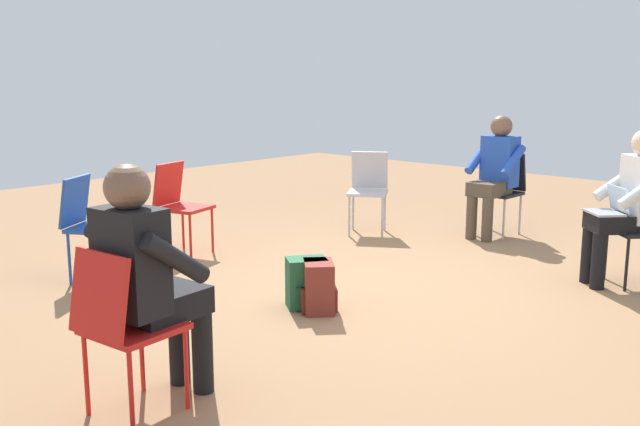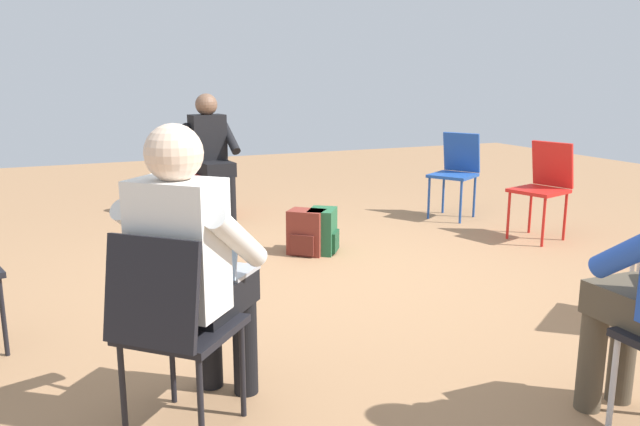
{
  "view_description": "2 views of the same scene",
  "coord_description": "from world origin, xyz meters",
  "px_view_note": "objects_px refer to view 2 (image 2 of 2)",
  "views": [
    {
      "loc": [
        3.27,
        -4.21,
        1.65
      ],
      "look_at": [
        -0.33,
        -0.26,
        0.6
      ],
      "focal_mm": 40.0,
      "sensor_mm": 36.0,
      "label": 1
    },
    {
      "loc": [
        1.86,
        3.84,
        1.41
      ],
      "look_at": [
        0.27,
        0.19,
        0.53
      ],
      "focal_mm": 35.0,
      "sensor_mm": 36.0,
      "label": 2
    }
  ],
  "objects_px": {
    "chair_west": "(544,183)",
    "backpack_by_empty_chair": "(307,235)",
    "chair_northeast": "(171,321)",
    "person_with_laptop": "(193,260)",
    "person_in_black": "(211,149)",
    "chair_south": "(206,167)",
    "backpack_near_laptop_user": "(322,234)",
    "chair_southwest": "(456,169)"
  },
  "relations": [
    {
      "from": "chair_south",
      "to": "backpack_near_laptop_user",
      "type": "xyz_separation_m",
      "value": [
        -0.51,
        1.82,
        -0.34
      ]
    },
    {
      "from": "chair_west",
      "to": "backpack_by_empty_chair",
      "type": "bearing_deg",
      "value": 64.18
    },
    {
      "from": "chair_west",
      "to": "backpack_near_laptop_user",
      "type": "height_order",
      "value": "chair_west"
    },
    {
      "from": "chair_south",
      "to": "person_with_laptop",
      "type": "bearing_deg",
      "value": 70.53
    },
    {
      "from": "person_with_laptop",
      "to": "chair_west",
      "type": "bearing_deg",
      "value": 70.03
    },
    {
      "from": "chair_west",
      "to": "chair_southwest",
      "type": "distance_m",
      "value": 1.04
    },
    {
      "from": "person_with_laptop",
      "to": "person_in_black",
      "type": "relative_size",
      "value": 1.0
    },
    {
      "from": "chair_northeast",
      "to": "backpack_by_empty_chair",
      "type": "xyz_separation_m",
      "value": [
        -1.47,
        -2.24,
        -0.34
      ]
    },
    {
      "from": "person_in_black",
      "to": "backpack_near_laptop_user",
      "type": "bearing_deg",
      "value": 101.1
    },
    {
      "from": "chair_west",
      "to": "person_with_laptop",
      "type": "relative_size",
      "value": 0.69
    },
    {
      "from": "chair_south",
      "to": "backpack_by_empty_chair",
      "type": "height_order",
      "value": "chair_south"
    },
    {
      "from": "person_with_laptop",
      "to": "chair_southwest",
      "type": "bearing_deg",
      "value": 83.53
    },
    {
      "from": "chair_southwest",
      "to": "person_with_laptop",
      "type": "height_order",
      "value": "person_with_laptop"
    },
    {
      "from": "chair_south",
      "to": "person_with_laptop",
      "type": "xyz_separation_m",
      "value": [
        0.98,
        3.92,
        0.2
      ]
    },
    {
      "from": "backpack_near_laptop_user",
      "to": "backpack_by_empty_chair",
      "type": "height_order",
      "value": "same"
    },
    {
      "from": "backpack_near_laptop_user",
      "to": "chair_south",
      "type": "bearing_deg",
      "value": -74.4
    },
    {
      "from": "chair_southwest",
      "to": "chair_south",
      "type": "xyz_separation_m",
      "value": [
        2.28,
        -1.14,
        0.0
      ]
    },
    {
      "from": "chair_south",
      "to": "person_in_black",
      "type": "relative_size",
      "value": 0.69
    },
    {
      "from": "chair_west",
      "to": "backpack_by_empty_chair",
      "type": "relative_size",
      "value": 2.36
    },
    {
      "from": "backpack_near_laptop_user",
      "to": "backpack_by_empty_chair",
      "type": "bearing_deg",
      "value": -6.11
    },
    {
      "from": "chair_southwest",
      "to": "chair_south",
      "type": "height_order",
      "value": "same"
    },
    {
      "from": "backpack_by_empty_chair",
      "to": "chair_southwest",
      "type": "bearing_deg",
      "value": -160.84
    },
    {
      "from": "person_with_laptop",
      "to": "person_in_black",
      "type": "distance_m",
      "value": 3.88
    },
    {
      "from": "chair_south",
      "to": "backpack_by_empty_chair",
      "type": "bearing_deg",
      "value": 96.37
    },
    {
      "from": "chair_southwest",
      "to": "backpack_near_laptop_user",
      "type": "height_order",
      "value": "chair_southwest"
    },
    {
      "from": "chair_northeast",
      "to": "person_with_laptop",
      "type": "bearing_deg",
      "value": 90.0
    },
    {
      "from": "backpack_by_empty_chair",
      "to": "person_in_black",
      "type": "bearing_deg",
      "value": -77.51
    },
    {
      "from": "backpack_by_empty_chair",
      "to": "backpack_near_laptop_user",
      "type": "bearing_deg",
      "value": 173.89
    },
    {
      "from": "chair_northeast",
      "to": "chair_south",
      "type": "xyz_separation_m",
      "value": [
        -1.09,
        -4.05,
        0.0
      ]
    },
    {
      "from": "chair_west",
      "to": "backpack_by_empty_chair",
      "type": "distance_m",
      "value": 2.14
    },
    {
      "from": "backpack_by_empty_chair",
      "to": "person_with_laptop",
      "type": "bearing_deg",
      "value": 57.37
    },
    {
      "from": "person_with_laptop",
      "to": "backpack_by_empty_chair",
      "type": "xyz_separation_m",
      "value": [
        -1.36,
        -2.12,
        -0.53
      ]
    },
    {
      "from": "chair_south",
      "to": "backpack_by_empty_chair",
      "type": "xyz_separation_m",
      "value": [
        -0.38,
        1.8,
        -0.34
      ]
    },
    {
      "from": "chair_southwest",
      "to": "chair_west",
      "type": "bearing_deg",
      "value": 159.66
    },
    {
      "from": "chair_southwest",
      "to": "person_in_black",
      "type": "height_order",
      "value": "person_in_black"
    },
    {
      "from": "person_in_black",
      "to": "backpack_near_laptop_user",
      "type": "xyz_separation_m",
      "value": [
        -0.49,
        1.65,
        -0.54
      ]
    },
    {
      "from": "person_in_black",
      "to": "chair_west",
      "type": "bearing_deg",
      "value": 135.24
    },
    {
      "from": "chair_west",
      "to": "person_with_laptop",
      "type": "height_order",
      "value": "person_with_laptop"
    },
    {
      "from": "person_with_laptop",
      "to": "person_in_black",
      "type": "bearing_deg",
      "value": 118.24
    },
    {
      "from": "backpack_near_laptop_user",
      "to": "backpack_by_empty_chair",
      "type": "distance_m",
      "value": 0.13
    },
    {
      "from": "chair_southwest",
      "to": "backpack_by_empty_chair",
      "type": "xyz_separation_m",
      "value": [
        1.9,
        0.66,
        -0.34
      ]
    },
    {
      "from": "chair_northeast",
      "to": "backpack_by_empty_chair",
      "type": "distance_m",
      "value": 2.7
    }
  ]
}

